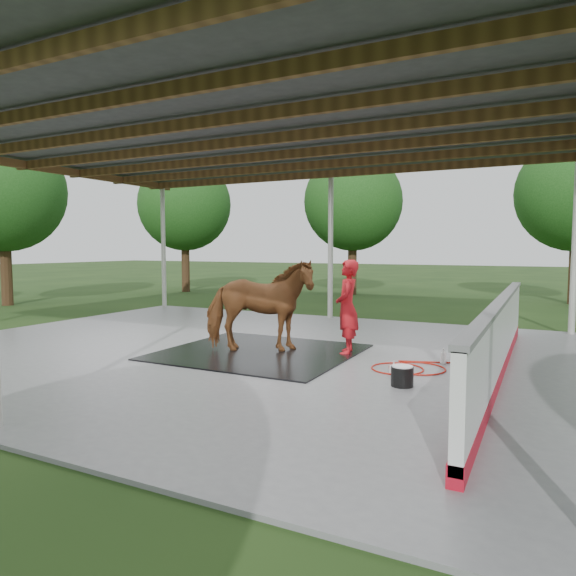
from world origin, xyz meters
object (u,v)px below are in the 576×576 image
at_px(horse, 259,306).
at_px(handler, 347,307).
at_px(dasher_board, 500,340).
at_px(wash_bucket, 402,376).

bearing_deg(horse, handler, -91.01).
height_order(dasher_board, wash_bucket, dasher_board).
distance_m(horse, handler, 1.58).
distance_m(dasher_board, horse, 4.03).
relative_size(handler, wash_bucket, 5.52).
relative_size(dasher_board, handler, 4.76).
xyz_separation_m(horse, wash_bucket, (2.87, -1.05, -0.71)).
bearing_deg(wash_bucket, horse, 159.89).
bearing_deg(handler, horse, -83.40).
bearing_deg(horse, wash_bucket, -134.81).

